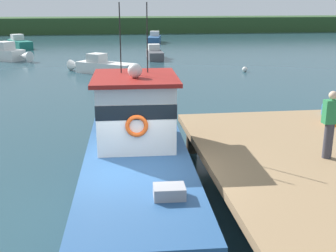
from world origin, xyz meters
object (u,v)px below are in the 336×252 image
Objects in this scene: deckhand_by_the_boat at (330,123)px; moored_boat_far_right at (154,54)px; main_fishing_boat at (137,158)px; moored_boat_far_left at (2,54)px; bait_bucket at (326,110)px; moored_boat_mid_harbor at (101,67)px; mooring_buoy_inshore at (245,69)px; moored_boat_off_the_point at (19,43)px; moored_boat_outer_mooring at (155,39)px.

moored_boat_far_right is (-1.30, 28.53, -1.64)m from deckhand_by_the_boat.
moored_boat_far_left is (-9.84, 28.15, -0.47)m from main_fishing_boat.
moored_boat_far_right is at bearing 97.52° from bait_bucket.
main_fishing_boat is 19.90m from moored_boat_mid_harbor.
bait_bucket is at bearing -98.25° from mooring_buoy_inshore.
moored_boat_far_left is (0.56, -10.07, 0.05)m from moored_boat_off_the_point.
moored_boat_off_the_point is at bearing 141.64° from moored_boat_far_right.
main_fishing_boat is 6.05× the size of deckhand_by_the_boat.
bait_bucket is 0.93× the size of mooring_buoy_inshore.
moored_boat_far_left is (-8.57, 8.29, 0.07)m from moored_boat_mid_harbor.
moored_boat_far_left is at bearing 154.14° from mooring_buoy_inshore.
deckhand_by_the_boat reaches higher than moored_boat_far_left.
bait_bucket is 39.64m from moored_boat_outer_mooring.
deckhand_by_the_boat reaches higher than moored_boat_far_right.
moored_boat_far_left is (-13.04, 0.70, 0.12)m from moored_boat_far_right.
bait_bucket is at bearing 23.21° from main_fishing_boat.
moored_boat_mid_harbor is 0.90× the size of moored_boat_off_the_point.
main_fishing_boat reaches higher than moored_boat_far_right.
moored_boat_mid_harbor is at bearing 175.75° from mooring_buoy_inshore.
bait_bucket reaches higher than moored_boat_far_right.
deckhand_by_the_boat reaches higher than bait_bucket.
moored_boat_far_right is (-3.26, 24.68, -0.95)m from bait_bucket.
deckhand_by_the_boat is at bearing -87.38° from moored_boat_far_right.
bait_bucket is 0.07× the size of moored_boat_mid_harbor.
main_fishing_boat is at bearing -156.79° from bait_bucket.
moored_boat_far_right is 0.83× the size of moored_boat_far_left.
mooring_buoy_inshore is at bearing -44.83° from moored_boat_off_the_point.
moored_boat_outer_mooring is 0.95× the size of moored_boat_far_left.
moored_boat_far_right is 17.34m from moored_boat_off_the_point.
moored_boat_outer_mooring is (15.13, 4.15, -0.02)m from moored_boat_off_the_point.
moored_boat_far_right reaches higher than mooring_buoy_inshore.
mooring_buoy_inshore is (18.66, -9.04, -0.35)m from moored_boat_far_left.
moored_boat_outer_mooring is at bearing 83.64° from main_fishing_boat.
deckhand_by_the_boat reaches higher than moored_boat_outer_mooring.
deckhand_by_the_boat is 43.47m from moored_boat_outer_mooring.
moored_boat_mid_harbor is 23.29m from moored_boat_outer_mooring.
mooring_buoy_inshore is at bearing -56.01° from moored_boat_far_right.
moored_boat_outer_mooring is (4.72, 42.36, -0.54)m from main_fishing_boat.
mooring_buoy_inshore is (5.63, -8.35, -0.23)m from moored_boat_far_right.
moored_boat_outer_mooring is at bearing 84.14° from moored_boat_far_right.
moored_boat_off_the_point is at bearing -164.67° from moored_boat_outer_mooring.
main_fishing_boat is at bearing -86.32° from moored_boat_mid_harbor.
deckhand_by_the_boat is (-1.96, -3.84, 0.69)m from bait_bucket.
moored_boat_mid_harbor is at bearing -104.92° from moored_boat_outer_mooring.
main_fishing_boat is 26.85× the size of mooring_buoy_inshore.
main_fishing_boat is 39.61m from moored_boat_off_the_point.
deckhand_by_the_boat reaches higher than mooring_buoy_inshore.
main_fishing_boat reaches higher than mooring_buoy_inshore.
deckhand_by_the_boat is at bearing -69.23° from moored_boat_off_the_point.
main_fishing_boat is at bearing -70.72° from moored_boat_far_left.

